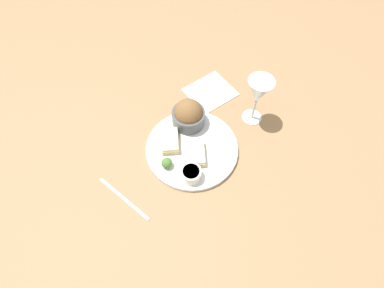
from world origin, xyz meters
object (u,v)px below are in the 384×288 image
Objects in this scene: salad_bowl at (188,115)px; cheese_toast_far at (170,141)px; cheese_toast_near at (196,153)px; sauce_ramekin at (191,173)px; fork at (124,198)px; napkin at (210,92)px; wine_glass at (258,93)px.

cheese_toast_far is (0.10, -0.02, -0.03)m from salad_bowl.
cheese_toast_near and cheese_toast_far have the same top height.
cheese_toast_far is at bearing -128.34° from sauce_ramekin.
sauce_ramekin is (0.18, 0.08, -0.02)m from salad_bowl.
fork is (0.21, -0.05, -0.02)m from cheese_toast_far.
napkin is at bearing 169.42° from fork.
salad_bowl reaches higher than cheese_toast_near.
sauce_ramekin is at bearing 130.70° from fork.
cheese_toast_far is 0.22m from fork.
salad_bowl is 0.51× the size of napkin.
napkin is 1.08× the size of fork.
salad_bowl reaches higher than cheese_toast_far.
cheese_toast_far is at bearing -45.27° from wine_glass.
fork is at bearing -10.58° from napkin.
wine_glass is 0.91× the size of fork.
napkin is (-0.25, 0.04, -0.02)m from cheese_toast_far.
wine_glass is at bearing 72.90° from napkin.
fork is (0.20, -0.14, -0.02)m from cheese_toast_near.
cheese_toast_near is at bearing 10.97° from napkin.
wine_glass is 0.50m from fork.
napkin is 0.47m from fork.
fork is at bearing -12.76° from salad_bowl.
fork is (0.13, -0.15, -0.03)m from sauce_ramekin.
salad_bowl is 0.17m from napkin.
wine_glass is (-0.28, 0.10, 0.09)m from sauce_ramekin.
sauce_ramekin is 0.59× the size of cheese_toast_near.
cheese_toast_far is (-0.08, -0.10, -0.01)m from sauce_ramekin.
sauce_ramekin is 0.59× the size of cheese_toast_far.
cheese_toast_near is 0.53× the size of fork.
salad_bowl is 0.13m from cheese_toast_near.
sauce_ramekin is 0.07m from cheese_toast_near.
napkin and fork have the same top height.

